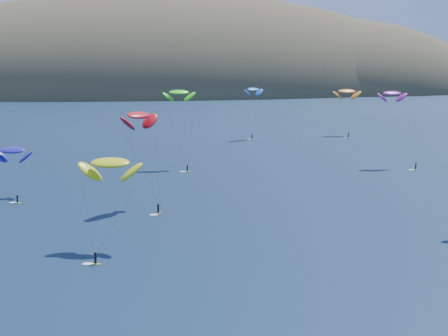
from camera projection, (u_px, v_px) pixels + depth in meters
name	position (u px, v px, depth m)	size (l,w,h in m)	color
island	(182.00, 101.00, 605.53)	(730.00, 300.00, 210.00)	#3D3526
kitesurfer_2	(110.00, 163.00, 102.81)	(10.93, 13.73, 16.91)	#C6CA16
kitesurfer_3	(179.00, 92.00, 178.11)	(8.98, 11.90, 23.90)	#C6CA16
kitesurfer_4	(253.00, 89.00, 241.45)	(9.42, 7.34, 21.48)	#C6CA16
kitesurfer_6	(392.00, 93.00, 179.97)	(9.05, 11.27, 23.40)	#C6CA16
kitesurfer_9	(139.00, 115.00, 129.51)	(10.17, 13.18, 22.14)	#C6CA16
kitesurfer_10	(12.00, 150.00, 142.06)	(10.36, 13.15, 13.02)	#C6CA16
kitesurfer_11	(347.00, 91.00, 253.55)	(11.22, 12.27, 20.81)	#C6CA16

